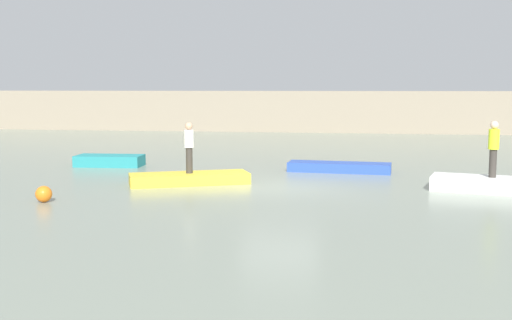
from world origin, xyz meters
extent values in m
plane|color=gray|center=(0.00, 0.00, 0.00)|extent=(120.00, 120.00, 0.00)
cube|color=gray|center=(0.00, 24.77, 1.46)|extent=(80.00, 1.20, 2.93)
cube|color=teal|center=(-7.52, 4.33, 0.22)|extent=(2.74, 1.34, 0.45)
cube|color=gold|center=(-3.06, 0.27, 0.18)|extent=(4.10, 2.71, 0.37)
cube|color=#2B4CAD|center=(1.80, 4.07, 0.18)|extent=(3.94, 1.38, 0.35)
cube|color=white|center=(6.58, 0.22, 0.23)|extent=(3.78, 2.04, 0.45)
cylinder|color=#38332D|center=(-3.06, 0.27, 0.79)|extent=(0.22, 0.22, 0.86)
cylinder|color=white|center=(-3.06, 0.27, 1.52)|extent=(0.32, 0.32, 0.59)
sphere|color=tan|center=(-3.06, 0.27, 1.93)|extent=(0.25, 0.25, 0.25)
cylinder|color=#38332D|center=(6.58, 0.22, 0.89)|extent=(0.22, 0.22, 0.87)
cylinder|color=#D8F226|center=(6.58, 0.22, 1.63)|extent=(0.32, 0.32, 0.62)
sphere|color=beige|center=(6.58, 0.22, 2.07)|extent=(0.25, 0.25, 0.25)
sphere|color=orange|center=(-6.24, -3.58, 0.23)|extent=(0.46, 0.46, 0.46)
camera|label=1|loc=(2.37, -19.72, 3.23)|focal=43.81mm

